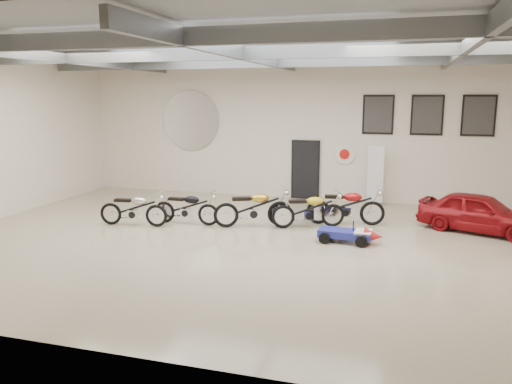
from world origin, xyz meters
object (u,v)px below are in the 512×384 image
(motorcycle_silver, at_px, (133,208))
(vintage_car, at_px, (479,212))
(go_kart, at_px, (351,231))
(motorcycle_gold, at_px, (253,207))
(motorcycle_black, at_px, (186,207))
(motorcycle_yellow, at_px, (308,209))
(banner_stand, at_px, (375,177))
(motorcycle_red, at_px, (345,205))

(motorcycle_silver, bearing_deg, vintage_car, 6.03)
(go_kart, bearing_deg, vintage_car, 35.36)
(motorcycle_gold, bearing_deg, motorcycle_black, 163.59)
(motorcycle_black, relative_size, motorcycle_yellow, 0.96)
(motorcycle_yellow, bearing_deg, motorcycle_black, 166.84)
(motorcycle_silver, bearing_deg, motorcycle_black, 17.19)
(motorcycle_black, height_order, motorcycle_gold, motorcycle_gold)
(motorcycle_silver, xyz_separation_m, motorcycle_black, (1.40, 0.61, -0.01))
(motorcycle_black, bearing_deg, go_kart, -8.00)
(motorcycle_yellow, xyz_separation_m, vintage_car, (4.64, 0.87, 0.01))
(motorcycle_silver, relative_size, go_kart, 1.21)
(banner_stand, xyz_separation_m, motorcycle_yellow, (-1.67, -3.59, -0.46))
(go_kart, bearing_deg, banner_stand, 89.30)
(banner_stand, distance_m, motorcycle_black, 6.71)
(motorcycle_yellow, bearing_deg, vintage_car, -12.44)
(motorcycle_gold, distance_m, vintage_car, 6.31)
(banner_stand, height_order, motorcycle_black, banner_stand)
(motorcycle_yellow, bearing_deg, go_kart, -65.14)
(go_kart, xyz_separation_m, vintage_car, (3.32, 2.07, 0.25))
(motorcycle_gold, bearing_deg, motorcycle_red, -3.41)
(motorcycle_silver, distance_m, motorcycle_gold, 3.50)
(motorcycle_gold, xyz_separation_m, motorcycle_yellow, (1.55, 0.34, -0.04))
(motorcycle_red, bearing_deg, motorcycle_silver, -172.13)
(motorcycle_silver, height_order, vintage_car, vintage_car)
(banner_stand, height_order, go_kart, banner_stand)
(motorcycle_yellow, bearing_deg, motorcycle_silver, 170.90)
(banner_stand, height_order, motorcycle_yellow, banner_stand)
(banner_stand, xyz_separation_m, motorcycle_silver, (-6.60, -4.82, -0.48))
(motorcycle_silver, bearing_deg, motorcycle_yellow, 7.64)
(banner_stand, xyz_separation_m, motorcycle_gold, (-3.22, -3.93, -0.42))
(banner_stand, distance_m, vintage_car, 4.06)
(motorcycle_red, xyz_separation_m, vintage_car, (3.66, 0.25, -0.03))
(banner_stand, relative_size, motorcycle_gold, 0.89)
(motorcycle_silver, xyz_separation_m, motorcycle_yellow, (4.93, 1.23, 0.02))
(motorcycle_black, xyz_separation_m, vintage_car, (8.18, 1.49, 0.03))
(banner_stand, relative_size, motorcycle_red, 0.90)
(motorcycle_gold, bearing_deg, banner_stand, 26.38)
(motorcycle_gold, bearing_deg, motorcycle_silver, 170.34)
(banner_stand, height_order, motorcycle_silver, banner_stand)
(motorcycle_black, relative_size, motorcycle_gold, 0.89)
(banner_stand, xyz_separation_m, go_kart, (-0.34, -4.79, -0.70))
(motorcycle_silver, height_order, motorcycle_gold, motorcycle_gold)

